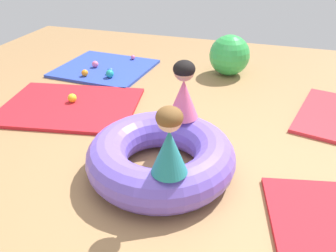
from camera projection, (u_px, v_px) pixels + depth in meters
The scene contains 13 objects.
ground_plane at pixel (180, 170), 3.06m from camera, with size 8.00×8.00×0.00m, color #9E7549.
gym_mat_near_right at pixel (70, 106), 4.09m from camera, with size 1.52×1.13×0.04m, color red.
gym_mat_center_rear at pixel (105, 68), 5.17m from camera, with size 1.27×1.16×0.04m, color #2D47B7.
inflatable_cushion at pixel (161, 157), 2.94m from camera, with size 1.24×1.24×0.34m, color #7056D1.
child_in_teal at pixel (169, 142), 2.36m from camera, with size 0.35×0.35×0.51m.
child_in_pink at pixel (184, 90), 3.07m from camera, with size 0.35×0.35×0.53m.
play_ball_pink at pixel (133, 57), 5.43m from camera, with size 0.07×0.07×0.07m, color pink.
play_ball_orange at pixel (85, 73), 4.83m from camera, with size 0.09×0.09×0.09m, color orange.
play_ball_teal at pixel (110, 74), 4.78m from camera, with size 0.11×0.11×0.11m, color teal.
play_ball_blue at pixel (110, 71), 4.90m from camera, with size 0.09×0.09×0.09m, color blue.
play_ball_yellow at pixel (72, 98), 4.12m from camera, with size 0.10×0.10×0.10m, color yellow.
play_ball_pink_second at pixel (95, 64), 5.13m from camera, with size 0.09×0.09×0.09m, color pink.
exercise_ball_large at pixel (229, 55), 4.88m from camera, with size 0.56×0.56×0.56m, color green.
Camera 1 is at (0.64, -2.39, 1.85)m, focal length 37.78 mm.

